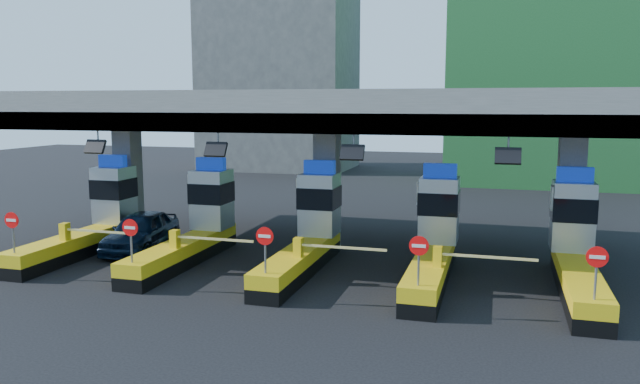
# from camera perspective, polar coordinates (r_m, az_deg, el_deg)

# --- Properties ---
(ground) EXTENTS (120.00, 120.00, 0.00)m
(ground) POSITION_cam_1_polar(r_m,az_deg,el_deg) (25.18, -1.18, -6.91)
(ground) COLOR black
(ground) RESTS_ON ground
(toll_canopy) EXTENTS (28.00, 12.09, 7.00)m
(toll_canopy) POSITION_cam_1_polar(r_m,az_deg,el_deg) (27.07, 0.60, 7.29)
(toll_canopy) COLOR slate
(toll_canopy) RESTS_ON ground
(toll_lane_far_left) EXTENTS (4.43, 8.00, 4.16)m
(toll_lane_far_left) POSITION_cam_1_polar(r_m,az_deg,el_deg) (29.59, -19.87, -2.35)
(toll_lane_far_left) COLOR black
(toll_lane_far_left) RESTS_ON ground
(toll_lane_left) EXTENTS (4.43, 8.00, 4.16)m
(toll_lane_left) POSITION_cam_1_polar(r_m,az_deg,el_deg) (26.98, -11.22, -3.00)
(toll_lane_left) COLOR black
(toll_lane_left) RESTS_ON ground
(toll_lane_center) EXTENTS (4.43, 8.00, 4.16)m
(toll_lane_center) POSITION_cam_1_polar(r_m,az_deg,el_deg) (25.11, -1.00, -3.67)
(toll_lane_center) COLOR black
(toll_lane_center) RESTS_ON ground
(toll_lane_right) EXTENTS (4.43, 8.00, 4.16)m
(toll_lane_right) POSITION_cam_1_polar(r_m,az_deg,el_deg) (24.15, 10.45, -4.29)
(toll_lane_right) COLOR black
(toll_lane_right) RESTS_ON ground
(toll_lane_far_right) EXTENTS (4.43, 8.00, 4.16)m
(toll_lane_far_right) POSITION_cam_1_polar(r_m,az_deg,el_deg) (24.21, 22.34, -4.75)
(toll_lane_far_right) COLOR black
(toll_lane_far_right) RESTS_ON ground
(bg_building_scaffold) EXTENTS (18.00, 12.00, 28.00)m
(bg_building_scaffold) POSITION_cam_1_polar(r_m,az_deg,el_deg) (55.91, 21.64, 15.28)
(bg_building_scaffold) COLOR #1E5926
(bg_building_scaffold) RESTS_ON ground
(bg_building_concrete) EXTENTS (14.00, 10.00, 18.00)m
(bg_building_concrete) POSITION_cam_1_polar(r_m,az_deg,el_deg) (62.95, -3.69, 10.39)
(bg_building_concrete) COLOR #4C4C49
(bg_building_concrete) RESTS_ON ground
(van) EXTENTS (2.79, 5.38, 1.75)m
(van) POSITION_cam_1_polar(r_m,az_deg,el_deg) (28.94, -16.05, -3.46)
(van) COLOR black
(van) RESTS_ON ground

